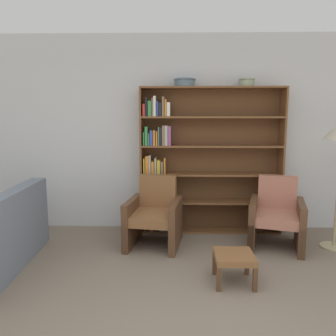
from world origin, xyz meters
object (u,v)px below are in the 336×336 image
(bowl_terracotta, at_px, (185,82))
(footstool, at_px, (234,259))
(bookshelf, at_px, (198,162))
(bowl_slate, at_px, (247,82))
(armchair_cushioned, at_px, (276,216))
(armchair_leather, at_px, (155,215))

(bowl_terracotta, height_order, footstool, bowl_terracotta)
(bookshelf, relative_size, bowl_slate, 9.28)
(bowl_slate, bearing_deg, armchair_cushioned, -58.27)
(bowl_slate, bearing_deg, bookshelf, 178.33)
(bookshelf, relative_size, armchair_cushioned, 2.35)
(armchair_cushioned, relative_size, footstool, 2.29)
(bookshelf, relative_size, bowl_terracotta, 6.75)
(bookshelf, distance_m, footstool, 1.71)
(bookshelf, distance_m, armchair_cushioned, 1.26)
(bowl_terracotta, distance_m, armchair_leather, 1.81)
(armchair_leather, distance_m, armchair_cushioned, 1.53)
(armchair_cushioned, bearing_deg, bowl_terracotta, -7.91)
(bowl_slate, height_order, armchair_leather, bowl_slate)
(armchair_cushioned, bearing_deg, bowl_slate, -41.87)
(armchair_cushioned, bearing_deg, armchair_leather, 16.34)
(armchair_leather, bearing_deg, footstool, 138.81)
(bowl_terracotta, xyz_separation_m, armchair_cushioned, (1.15, -0.52, -1.70))
(bookshelf, height_order, bowl_slate, bowl_slate)
(bookshelf, bearing_deg, bowl_slate, -1.67)
(bowl_terracotta, distance_m, footstool, 2.41)
(bowl_terracotta, bearing_deg, bookshelf, 5.59)
(bowl_slate, height_order, footstool, bowl_slate)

